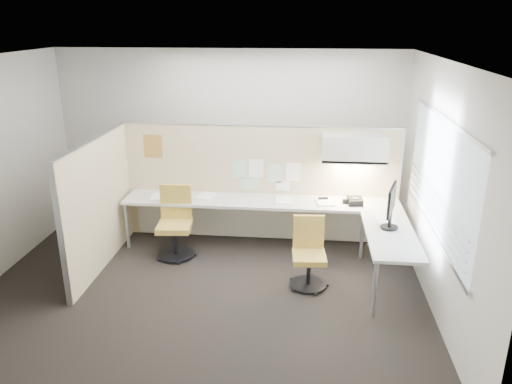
# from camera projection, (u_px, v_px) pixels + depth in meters

# --- Properties ---
(floor) EXTENTS (5.50, 4.50, 0.01)m
(floor) POSITION_uv_depth(u_px,v_px,m) (205.00, 287.00, 6.34)
(floor) COLOR black
(floor) RESTS_ON ground
(ceiling) EXTENTS (5.50, 4.50, 0.01)m
(ceiling) POSITION_uv_depth(u_px,v_px,m) (196.00, 59.00, 5.42)
(ceiling) COLOR white
(ceiling) RESTS_ON wall_back
(wall_back) EXTENTS (5.50, 0.02, 2.80)m
(wall_back) POSITION_uv_depth(u_px,v_px,m) (229.00, 139.00, 7.99)
(wall_back) COLOR beige
(wall_back) RESTS_ON ground
(wall_front) EXTENTS (5.50, 0.02, 2.80)m
(wall_front) POSITION_uv_depth(u_px,v_px,m) (139.00, 274.00, 3.77)
(wall_front) COLOR beige
(wall_front) RESTS_ON ground
(wall_right) EXTENTS (0.02, 4.50, 2.80)m
(wall_right) POSITION_uv_depth(u_px,v_px,m) (440.00, 190.00, 5.61)
(wall_right) COLOR beige
(wall_right) RESTS_ON ground
(window_pane) EXTENTS (0.01, 2.80, 1.30)m
(window_pane) POSITION_uv_depth(u_px,v_px,m) (440.00, 177.00, 5.57)
(window_pane) COLOR #A2ADBD
(window_pane) RESTS_ON wall_right
(partition_back) EXTENTS (4.10, 0.06, 1.75)m
(partition_back) POSITION_uv_depth(u_px,v_px,m) (260.00, 184.00, 7.50)
(partition_back) COLOR beige
(partition_back) RESTS_ON floor
(partition_left) EXTENTS (0.06, 2.20, 1.75)m
(partition_left) POSITION_uv_depth(u_px,v_px,m) (99.00, 204.00, 6.67)
(partition_left) COLOR beige
(partition_left) RESTS_ON floor
(desk) EXTENTS (4.00, 2.07, 0.73)m
(desk) POSITION_uv_depth(u_px,v_px,m) (283.00, 213.00, 7.11)
(desk) COLOR beige
(desk) RESTS_ON floor
(overhead_bin) EXTENTS (0.90, 0.36, 0.38)m
(overhead_bin) POSITION_uv_depth(u_px,v_px,m) (354.00, 148.00, 6.97)
(overhead_bin) COLOR beige
(overhead_bin) RESTS_ON partition_back
(task_light_strip) EXTENTS (0.60, 0.06, 0.02)m
(task_light_strip) POSITION_uv_depth(u_px,v_px,m) (353.00, 163.00, 7.03)
(task_light_strip) COLOR #FFEABF
(task_light_strip) RESTS_ON overhead_bin
(pinned_papers) EXTENTS (1.01, 0.00, 0.47)m
(pinned_papers) POSITION_uv_depth(u_px,v_px,m) (265.00, 174.00, 7.41)
(pinned_papers) COLOR #8CBF8C
(pinned_papers) RESTS_ON partition_back
(poster) EXTENTS (0.28, 0.00, 0.35)m
(poster) POSITION_uv_depth(u_px,v_px,m) (153.00, 146.00, 7.45)
(poster) COLOR orange
(poster) RESTS_ON partition_back
(chair_left) EXTENTS (0.53, 0.53, 1.00)m
(chair_left) POSITION_uv_depth(u_px,v_px,m) (175.00, 224.00, 7.07)
(chair_left) COLOR black
(chair_left) RESTS_ON floor
(chair_right) EXTENTS (0.46, 0.47, 0.88)m
(chair_right) POSITION_uv_depth(u_px,v_px,m) (309.00, 255.00, 6.28)
(chair_right) COLOR black
(chair_right) RESTS_ON floor
(monitor) EXTENTS (0.22, 0.51, 0.55)m
(monitor) POSITION_uv_depth(u_px,v_px,m) (391.00, 205.00, 6.16)
(monitor) COLOR black
(monitor) RESTS_ON desk
(phone) EXTENTS (0.23, 0.22, 0.12)m
(phone) POSITION_uv_depth(u_px,v_px,m) (355.00, 201.00, 7.05)
(phone) COLOR black
(phone) RESTS_ON desk
(stapler) EXTENTS (0.15, 0.07, 0.05)m
(stapler) POSITION_uv_depth(u_px,v_px,m) (323.00, 199.00, 7.21)
(stapler) COLOR black
(stapler) RESTS_ON desk
(tape_dispenser) EXTENTS (0.10, 0.06, 0.06)m
(tape_dispenser) POSITION_uv_depth(u_px,v_px,m) (346.00, 201.00, 7.10)
(tape_dispenser) COLOR black
(tape_dispenser) RESTS_ON desk
(coat_hook) EXTENTS (0.18, 0.45, 1.35)m
(coat_hook) POSITION_uv_depth(u_px,v_px,m) (68.00, 179.00, 5.93)
(coat_hook) COLOR silver
(coat_hook) RESTS_ON partition_left
(paper_stack_0) EXTENTS (0.27, 0.33, 0.03)m
(paper_stack_0) POSITION_uv_depth(u_px,v_px,m) (159.00, 197.00, 7.31)
(paper_stack_0) COLOR white
(paper_stack_0) RESTS_ON desk
(paper_stack_1) EXTENTS (0.29, 0.35, 0.02)m
(paper_stack_1) POSITION_uv_depth(u_px,v_px,m) (206.00, 196.00, 7.37)
(paper_stack_1) COLOR white
(paper_stack_1) RESTS_ON desk
(paper_stack_2) EXTENTS (0.24, 0.31, 0.02)m
(paper_stack_2) POSITION_uv_depth(u_px,v_px,m) (284.00, 200.00, 7.20)
(paper_stack_2) COLOR white
(paper_stack_2) RESTS_ON desk
(paper_stack_3) EXTENTS (0.28, 0.34, 0.02)m
(paper_stack_3) POSITION_uv_depth(u_px,v_px,m) (325.00, 202.00, 7.13)
(paper_stack_3) COLOR white
(paper_stack_3) RESTS_ON desk
(paper_stack_4) EXTENTS (0.26, 0.32, 0.02)m
(paper_stack_4) POSITION_uv_depth(u_px,v_px,m) (385.00, 220.00, 6.49)
(paper_stack_4) COLOR white
(paper_stack_4) RESTS_ON desk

